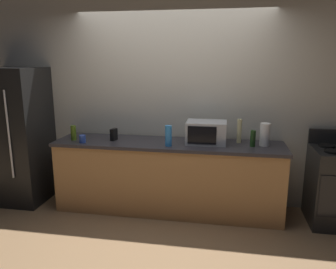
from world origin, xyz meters
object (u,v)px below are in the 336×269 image
object	(u,v)px
bottle_olive_oil	(74,133)
mug_blue	(82,139)
paper_towel_roll	(265,135)
refrigerator	(18,136)
microwave	(206,132)
cordless_phone	(114,134)
bottle_spray_cleaner	(168,136)
bottle_wine	(253,138)
bottle_hand_soap	(239,131)

from	to	relation	value
bottle_olive_oil	mug_blue	world-z (taller)	bottle_olive_oil
bottle_olive_oil	mug_blue	size ratio (longest dim) A/B	1.95
paper_towel_roll	refrigerator	bearing A→B (deg)	-179.10
refrigerator	mug_blue	size ratio (longest dim) A/B	18.86
microwave	cordless_phone	size ratio (longest dim) A/B	3.20
paper_towel_roll	bottle_spray_cleaner	world-z (taller)	paper_towel_roll
bottle_spray_cleaner	mug_blue	world-z (taller)	bottle_spray_cleaner
refrigerator	microwave	size ratio (longest dim) A/B	3.75
paper_towel_roll	bottle_olive_oil	size ratio (longest dim) A/B	1.45
bottle_olive_oil	refrigerator	bearing A→B (deg)	173.86
paper_towel_roll	bottle_olive_oil	xyz separation A→B (m)	(-2.35, -0.14, -0.04)
bottle_spray_cleaner	mug_blue	xyz separation A→B (m)	(-1.07, -0.04, -0.08)
bottle_wine	paper_towel_roll	bearing A→B (deg)	26.37
refrigerator	bottle_hand_soap	distance (m)	2.92
bottle_hand_soap	mug_blue	distance (m)	1.93
microwave	bottle_olive_oil	world-z (taller)	microwave
bottle_olive_oil	mug_blue	distance (m)	0.20
mug_blue	bottle_wine	bearing A→B (deg)	4.99
cordless_phone	mug_blue	size ratio (longest dim) A/B	1.57
bottle_wine	bottle_olive_oil	bearing A→B (deg)	-178.13
bottle_spray_cleaner	bottle_hand_soap	xyz separation A→B (m)	(0.83, 0.30, 0.02)
bottle_spray_cleaner	bottle_wine	distance (m)	0.99
bottle_spray_cleaner	paper_towel_roll	bearing A→B (deg)	10.68
bottle_olive_oil	bottle_hand_soap	distance (m)	2.08
refrigerator	microwave	xyz separation A→B (m)	(2.51, 0.05, 0.13)
refrigerator	mug_blue	distance (m)	1.04
bottle_spray_cleaner	bottle_wine	bearing A→B (deg)	8.23
microwave	mug_blue	size ratio (longest dim) A/B	5.03
bottle_olive_oil	bottle_hand_soap	xyz separation A→B (m)	(2.06, 0.23, 0.05)
bottle_spray_cleaner	bottle_hand_soap	distance (m)	0.88
microwave	mug_blue	xyz separation A→B (m)	(-1.50, -0.25, -0.09)
microwave	bottle_spray_cleaner	xyz separation A→B (m)	(-0.43, -0.21, -0.01)
refrigerator	paper_towel_roll	world-z (taller)	refrigerator
cordless_phone	microwave	bearing A→B (deg)	13.69
bottle_wine	bottle_olive_oil	distance (m)	2.22
bottle_spray_cleaner	bottle_wine	size ratio (longest dim) A/B	1.26
microwave	bottle_wine	bearing A→B (deg)	-6.98
bottle_spray_cleaner	bottle_wine	world-z (taller)	bottle_spray_cleaner
cordless_phone	bottle_wine	world-z (taller)	bottle_wine
microwave	refrigerator	bearing A→B (deg)	-178.91
cordless_phone	bottle_spray_cleaner	bearing A→B (deg)	-0.89
bottle_wine	bottle_olive_oil	world-z (taller)	bottle_wine
bottle_hand_soap	refrigerator	bearing A→B (deg)	-177.27
paper_towel_roll	bottle_spray_cleaner	bearing A→B (deg)	-169.32
cordless_phone	mug_blue	world-z (taller)	cordless_phone
cordless_phone	bottle_spray_cleaner	size ratio (longest dim) A/B	0.61
bottle_wine	mug_blue	bearing A→B (deg)	-175.01
cordless_phone	bottle_hand_soap	bearing A→B (deg)	16.28
refrigerator	cordless_phone	bearing A→B (deg)	-0.45
bottle_olive_oil	bottle_wine	bearing A→B (deg)	1.87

